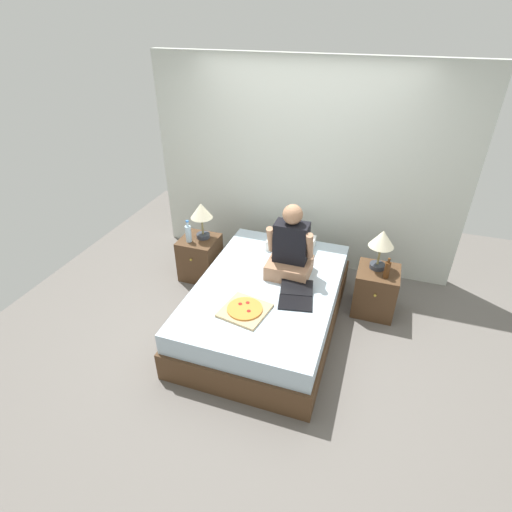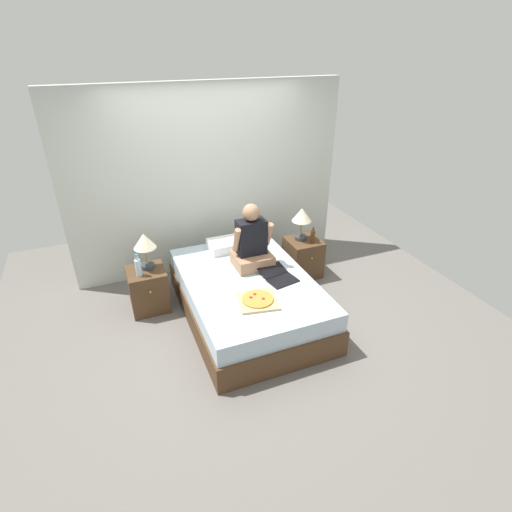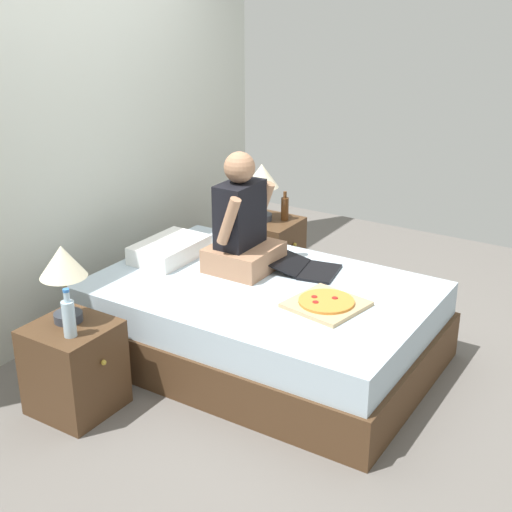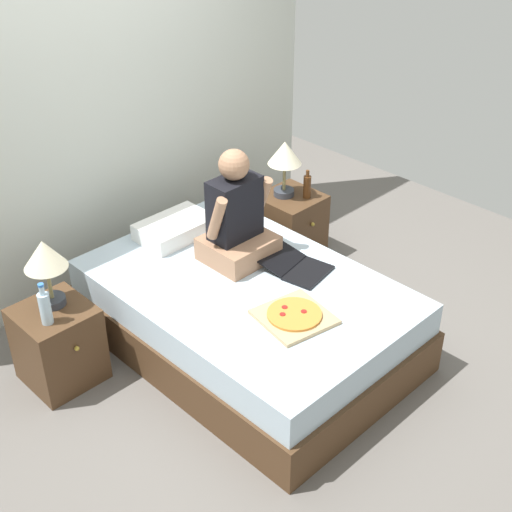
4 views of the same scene
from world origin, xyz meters
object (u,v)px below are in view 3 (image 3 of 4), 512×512
lamp_on_right_nightstand (262,180)px  laptop (310,269)px  lamp_on_left_nightstand (63,267)px  nightstand_right (269,251)px  nightstand_left (74,367)px  pizza_box (326,304)px  bed (263,322)px  beer_bottle (285,208)px  person_seated (242,227)px  water_bottle (69,317)px

lamp_on_right_nightstand → laptop: lamp_on_right_nightstand is taller
lamp_on_left_nightstand → nightstand_right: size_ratio=0.85×
nightstand_left → pizza_box: (0.99, -1.07, 0.27)m
bed → nightstand_right: nightstand_right is taller
beer_bottle → person_seated: 1.01m
person_seated → nightstand_left: bearing=164.6°
nightstand_left → lamp_on_left_nightstand: size_ratio=1.17×
person_seated → pizza_box: bearing=-107.1°
pizza_box → water_bottle: bearing=137.4°
nightstand_left → bed: bearing=-29.5°
nightstand_right → lamp_on_left_nightstand: bearing=178.6°
beer_bottle → lamp_on_left_nightstand: bearing=176.0°
laptop → beer_bottle: bearing=39.3°
lamp_on_left_nightstand → water_bottle: bearing=-130.6°
person_seated → pizza_box: size_ratio=1.68×
water_bottle → pizza_box: water_bottle is taller
water_bottle → beer_bottle: water_bottle is taller
person_seated → pizza_box: (-0.23, -0.74, -0.27)m
water_bottle → nightstand_left: bearing=48.3°
nightstand_left → beer_bottle: (2.19, -0.10, 0.36)m
nightstand_left → beer_bottle: 2.22m
pizza_box → nightstand_right: bearing=43.7°
lamp_on_left_nightstand → lamp_on_right_nightstand: size_ratio=1.00×
person_seated → laptop: 0.52m
bed → pizza_box: 0.56m
lamp_on_left_nightstand → person_seated: size_ratio=0.58×
lamp_on_right_nightstand → pizza_box: bearing=-134.2°
nightstand_right → laptop: size_ratio=1.13×
laptop → pizza_box: 0.52m
nightstand_left → person_seated: bearing=-15.4°
nightstand_right → beer_bottle: 0.38m
nightstand_left → lamp_on_left_nightstand: lamp_on_left_nightstand is taller
bed → water_bottle: 1.30m
laptop → bed: bearing=156.1°
water_bottle → beer_bottle: (2.27, -0.01, -0.02)m
person_seated → laptop: person_seated is taller
laptop → pizza_box: bearing=-140.9°
nightstand_left → nightstand_right: (2.12, 0.00, 0.00)m
person_seated → nightstand_right: bearing=20.6°
bed → lamp_on_right_nightstand: bearing=32.3°
water_bottle → pizza_box: size_ratio=0.59×
nightstand_right → beer_bottle: (0.07, -0.10, 0.36)m
nightstand_right → beer_bottle: size_ratio=2.30×
person_seated → laptop: size_ratio=1.67×
lamp_on_left_nightstand → water_bottle: size_ratio=1.63×
bed → water_bottle: water_bottle is taller
nightstand_right → lamp_on_right_nightstand: lamp_on_right_nightstand is taller
lamp_on_left_nightstand → beer_bottle: 2.16m
bed → laptop: laptop is taller
water_bottle → lamp_on_right_nightstand: (2.17, 0.14, 0.22)m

